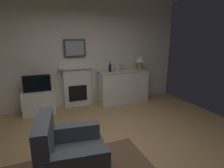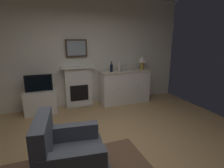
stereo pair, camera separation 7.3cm
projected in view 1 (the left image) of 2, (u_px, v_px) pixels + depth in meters
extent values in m
cube|color=tan|center=(115.00, 158.00, 2.83)|extent=(5.89, 5.03, 0.10)
cube|color=silver|center=(78.00, 52.00, 4.69)|extent=(5.89, 0.06, 2.89)
cube|color=white|center=(77.00, 87.00, 4.77)|extent=(0.70, 0.18, 1.05)
cube|color=tan|center=(79.00, 106.00, 4.80)|extent=(0.77, 0.20, 0.03)
cube|color=black|center=(78.00, 93.00, 4.71)|extent=(0.48, 0.02, 0.42)
cube|color=white|center=(76.00, 67.00, 4.60)|extent=(0.87, 0.27, 0.05)
cube|color=#473323|center=(75.00, 48.00, 4.55)|extent=(0.55, 0.03, 0.45)
cube|color=#8C99A8|center=(75.00, 48.00, 4.53)|extent=(0.47, 0.01, 0.37)
cube|color=white|center=(123.00, 87.00, 5.09)|extent=(1.40, 0.45, 0.90)
cube|color=beige|center=(124.00, 71.00, 4.98)|extent=(1.43, 0.48, 0.03)
sphere|color=brown|center=(117.00, 88.00, 4.75)|extent=(0.02, 0.02, 0.02)
sphere|color=brown|center=(137.00, 86.00, 4.98)|extent=(0.02, 0.02, 0.02)
cylinder|color=#B79338|center=(140.00, 66.00, 5.14)|extent=(0.10, 0.10, 0.22)
cone|color=silver|center=(140.00, 59.00, 5.09)|extent=(0.26, 0.26, 0.18)
cylinder|color=black|center=(110.00, 68.00, 4.79)|extent=(0.08, 0.08, 0.20)
cylinder|color=black|center=(110.00, 63.00, 4.75)|extent=(0.03, 0.03, 0.09)
cylinder|color=silver|center=(122.00, 71.00, 4.93)|extent=(0.06, 0.06, 0.00)
cylinder|color=silver|center=(122.00, 69.00, 4.92)|extent=(0.01, 0.01, 0.09)
cone|color=silver|center=(122.00, 66.00, 4.90)|extent=(0.07, 0.07, 0.07)
cylinder|color=silver|center=(124.00, 70.00, 5.02)|extent=(0.06, 0.06, 0.00)
cylinder|color=silver|center=(124.00, 69.00, 5.01)|extent=(0.01, 0.01, 0.09)
cone|color=silver|center=(124.00, 66.00, 4.99)|extent=(0.07, 0.07, 0.07)
cylinder|color=beige|center=(118.00, 67.00, 4.82)|extent=(0.11, 0.11, 0.24)
sphere|color=beige|center=(118.00, 63.00, 4.79)|extent=(0.08, 0.08, 0.08)
cube|color=white|center=(39.00, 103.00, 4.32)|extent=(0.75, 0.42, 0.57)
cube|color=black|center=(37.00, 83.00, 4.18)|extent=(0.62, 0.06, 0.40)
cube|color=black|center=(37.00, 84.00, 4.15)|extent=(0.57, 0.01, 0.35)
cube|color=#474C56|center=(76.00, 164.00, 2.23)|extent=(0.89, 0.86, 0.32)
cube|color=#474C56|center=(45.00, 139.00, 2.04)|extent=(0.26, 0.77, 0.50)
cube|color=#474C56|center=(76.00, 163.00, 1.86)|extent=(0.73, 0.23, 0.22)
cube|color=#474C56|center=(73.00, 132.00, 2.46)|extent=(0.73, 0.23, 0.22)
cylinder|color=#473323|center=(98.00, 158.00, 2.66)|extent=(0.05, 0.05, 0.10)
cylinder|color=#473323|center=(51.00, 166.00, 2.49)|extent=(0.05, 0.05, 0.10)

